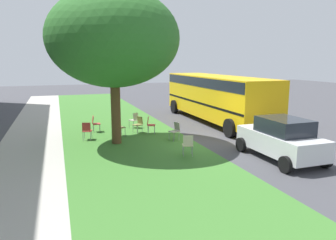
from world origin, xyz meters
TOP-DOWN VIEW (x-y plane):
  - ground at (0.00, 0.00)m, footprint 80.00×80.00m
  - grass_verge at (0.00, 3.20)m, footprint 48.00×6.00m
  - sidewalk_strip at (0.00, 7.60)m, footprint 48.00×2.80m
  - street_tree at (1.18, 3.80)m, footprint 5.87×5.87m
  - chair_0 at (0.79, 1.01)m, footprint 0.52×0.52m
  - chair_1 at (2.24, 5.05)m, footprint 0.52×0.51m
  - chair_2 at (3.94, 4.47)m, footprint 0.43×0.44m
  - chair_3 at (-1.83, 1.45)m, footprint 0.52×0.52m
  - chair_4 at (4.26, 2.21)m, footprint 0.58×0.58m
  - chair_5 at (2.64, 1.75)m, footprint 0.53×0.54m
  - chair_6 at (2.97, 2.29)m, footprint 0.56×0.56m
  - chair_7 at (2.54, 3.42)m, footprint 0.54×0.55m
  - parked_car at (-3.42, -1.82)m, footprint 3.70×1.92m
  - school_bus at (4.41, -3.04)m, footprint 10.40×2.80m

SIDE VIEW (x-z plane):
  - ground at x=0.00m, z-range 0.00..0.00m
  - grass_verge at x=0.00m, z-range 0.00..0.01m
  - sidewalk_strip at x=0.00m, z-range 0.00..0.01m
  - chair_0 at x=0.79m, z-range 0.08..0.96m
  - chair_1 at x=2.24m, z-range 0.08..0.96m
  - chair_2 at x=3.94m, z-range 0.08..0.96m
  - chair_3 at x=-1.83m, z-range 0.08..0.96m
  - chair_4 at x=4.26m, z-range 0.08..0.96m
  - chair_5 at x=2.64m, z-range 0.08..0.96m
  - chair_6 at x=2.97m, z-range 0.08..0.96m
  - chair_7 at x=2.54m, z-range 0.08..0.96m
  - parked_car at x=-3.42m, z-range 0.01..1.66m
  - school_bus at x=4.41m, z-range 0.32..3.20m
  - street_tree at x=1.18m, z-range 1.29..8.24m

